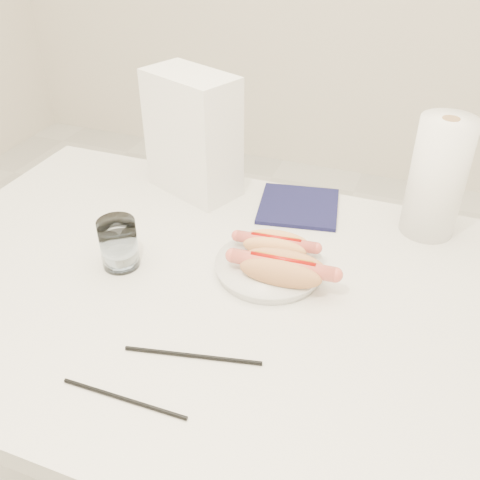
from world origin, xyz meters
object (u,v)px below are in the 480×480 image
(plate, at_px, (269,268))
(paper_towel_roll, at_px, (437,178))
(napkin_box, at_px, (193,135))
(water_glass, at_px, (119,244))
(table, at_px, (216,310))
(hotdog_left, at_px, (276,245))
(hotdog_right, at_px, (282,268))

(plate, height_order, paper_towel_roll, paper_towel_roll)
(napkin_box, bearing_deg, plate, -19.75)
(water_glass, relative_size, paper_towel_roll, 0.40)
(water_glass, bearing_deg, table, 1.93)
(hotdog_left, bearing_deg, water_glass, -161.41)
(napkin_box, xyz_separation_m, paper_towel_roll, (0.51, 0.01, -0.01))
(napkin_box, bearing_deg, water_glass, -68.64)
(hotdog_right, height_order, water_glass, water_glass)
(hotdog_left, bearing_deg, plate, -94.71)
(table, height_order, hotdog_right, hotdog_right)
(water_glass, bearing_deg, napkin_box, 88.64)
(hotdog_left, height_order, water_glass, water_glass)
(hotdog_left, relative_size, napkin_box, 0.56)
(water_glass, bearing_deg, hotdog_left, 23.67)
(hotdog_left, bearing_deg, napkin_box, 137.22)
(table, height_order, water_glass, water_glass)
(napkin_box, bearing_deg, table, -37.12)
(paper_towel_roll, bearing_deg, plate, -136.46)
(paper_towel_roll, bearing_deg, water_glass, -148.21)
(plate, distance_m, hotdog_right, 0.06)
(plate, height_order, napkin_box, napkin_box)
(water_glass, distance_m, napkin_box, 0.33)
(napkin_box, bearing_deg, hotdog_left, -14.98)
(hotdog_right, bearing_deg, napkin_box, 134.29)
(hotdog_right, height_order, paper_towel_roll, paper_towel_roll)
(plate, bearing_deg, hotdog_right, -44.53)
(table, xyz_separation_m, hotdog_left, (0.08, 0.11, 0.09))
(hotdog_right, xyz_separation_m, water_glass, (-0.30, -0.05, 0.01))
(table, bearing_deg, water_glass, -178.07)
(plate, height_order, hotdog_right, hotdog_right)
(table, relative_size, hotdog_right, 6.57)
(hotdog_right, relative_size, water_glass, 1.91)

